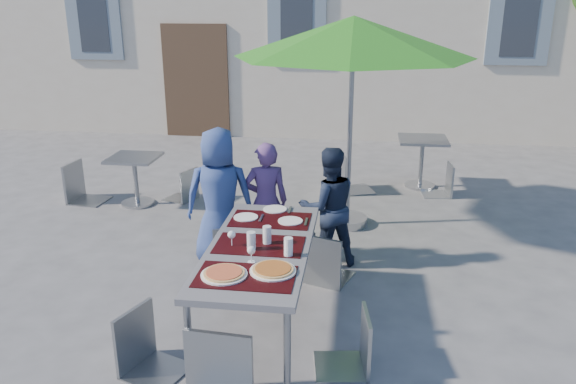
# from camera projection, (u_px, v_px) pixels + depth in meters

# --- Properties ---
(ground) EXTENTS (90.00, 90.00, 0.00)m
(ground) POSITION_uv_depth(u_px,v_px,m) (178.00, 369.00, 4.18)
(ground) COLOR #4E4E51
(ground) RESTS_ON ground
(dining_table) EXTENTS (0.80, 1.85, 0.76)m
(dining_table) POSITION_uv_depth(u_px,v_px,m) (260.00, 251.00, 4.51)
(dining_table) COLOR #46464B
(dining_table) RESTS_ON ground
(pizza_near_left) EXTENTS (0.33, 0.33, 0.03)m
(pizza_near_left) POSITION_uv_depth(u_px,v_px,m) (224.00, 274.00, 3.98)
(pizza_near_left) COLOR white
(pizza_near_left) RESTS_ON dining_table
(pizza_near_right) EXTENTS (0.34, 0.34, 0.03)m
(pizza_near_right) POSITION_uv_depth(u_px,v_px,m) (273.00, 270.00, 4.04)
(pizza_near_right) COLOR white
(pizza_near_right) RESTS_ON dining_table
(glassware) EXTENTS (0.54, 0.42, 0.15)m
(glassware) POSITION_uv_depth(u_px,v_px,m) (263.00, 241.00, 4.37)
(glassware) COLOR silver
(glassware) RESTS_ON dining_table
(place_settings) EXTENTS (0.67, 0.50, 0.01)m
(place_settings) POSITION_uv_depth(u_px,v_px,m) (271.00, 216.00, 5.08)
(place_settings) COLOR white
(place_settings) RESTS_ON dining_table
(child_0) EXTENTS (0.77, 0.57, 1.43)m
(child_0) POSITION_uv_depth(u_px,v_px,m) (219.00, 197.00, 5.71)
(child_0) COLOR navy
(child_0) RESTS_ON ground
(child_1) EXTENTS (0.52, 0.40, 1.26)m
(child_1) POSITION_uv_depth(u_px,v_px,m) (266.00, 202.00, 5.82)
(child_1) COLOR #563670
(child_1) RESTS_ON ground
(child_2) EXTENTS (0.69, 0.53, 1.25)m
(child_2) POSITION_uv_depth(u_px,v_px,m) (328.00, 207.00, 5.69)
(child_2) COLOR #1A2339
(child_2) RESTS_ON ground
(chair_0) EXTENTS (0.55, 0.55, 0.99)m
(chair_0) POSITION_uv_depth(u_px,v_px,m) (234.00, 218.00, 5.51)
(chair_0) COLOR gray
(chair_0) RESTS_ON ground
(chair_1) EXTENTS (0.52, 0.52, 0.96)m
(chair_1) POSITION_uv_depth(u_px,v_px,m) (292.00, 224.00, 5.42)
(chair_1) COLOR gray
(chair_1) RESTS_ON ground
(chair_2) EXTENTS (0.55, 0.55, 0.97)m
(chair_2) POSITION_uv_depth(u_px,v_px,m) (325.00, 228.00, 5.30)
(chair_2) COLOR gray
(chair_2) RESTS_ON ground
(chair_3) EXTENTS (0.52, 0.52, 0.91)m
(chair_3) POSITION_uv_depth(u_px,v_px,m) (142.00, 307.00, 4.02)
(chair_3) COLOR gray
(chair_3) RESTS_ON ground
(chair_4) EXTENTS (0.43, 0.43, 0.86)m
(chair_4) POSITION_uv_depth(u_px,v_px,m) (355.00, 309.00, 4.05)
(chair_4) COLOR gray
(chair_4) RESTS_ON ground
(chair_5) EXTENTS (0.50, 0.51, 1.06)m
(chair_5) POSITION_uv_depth(u_px,v_px,m) (211.00, 333.00, 3.52)
(chair_5) COLOR gray
(chair_5) RESTS_ON ground
(patio_umbrella) EXTENTS (2.72, 2.72, 2.46)m
(patio_umbrella) POSITION_uv_depth(u_px,v_px,m) (353.00, 38.00, 6.19)
(patio_umbrella) COLOR #ACAFB4
(patio_umbrella) RESTS_ON ground
(cafe_table_0) EXTENTS (0.62, 0.62, 0.67)m
(cafe_table_0) POSITION_uv_depth(u_px,v_px,m) (135.00, 174.00, 7.45)
(cafe_table_0) COLOR #ACAFB4
(cafe_table_0) RESTS_ON ground
(bg_chair_l_0) EXTENTS (0.49, 0.49, 1.02)m
(bg_chair_l_0) POSITION_uv_depth(u_px,v_px,m) (78.00, 159.00, 7.53)
(bg_chair_l_0) COLOR gray
(bg_chair_l_0) RESTS_ON ground
(bg_chair_r_0) EXTENTS (0.48, 0.48, 0.84)m
(bg_chair_r_0) POSITION_uv_depth(u_px,v_px,m) (183.00, 166.00, 7.59)
(bg_chair_r_0) COLOR #939B9F
(bg_chair_r_0) RESTS_ON ground
(cafe_table_1) EXTENTS (0.68, 0.68, 0.73)m
(cafe_table_1) POSITION_uv_depth(u_px,v_px,m) (422.00, 154.00, 8.14)
(cafe_table_1) COLOR #ACAFB4
(cafe_table_1) RESTS_ON ground
(bg_chair_l_1) EXTENTS (0.60, 0.60, 1.06)m
(bg_chair_l_1) POSITION_uv_depth(u_px,v_px,m) (350.00, 149.00, 7.92)
(bg_chair_l_1) COLOR gray
(bg_chair_l_1) RESTS_ON ground
(bg_chair_r_1) EXTENTS (0.41, 0.41, 0.85)m
(bg_chair_r_1) POSITION_uv_depth(u_px,v_px,m) (445.00, 161.00, 7.80)
(bg_chair_r_1) COLOR #949A9F
(bg_chair_r_1) RESTS_ON ground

